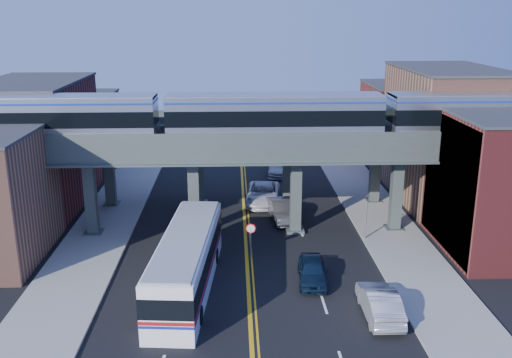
% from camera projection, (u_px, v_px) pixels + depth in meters
% --- Properties ---
extents(ground, '(120.00, 120.00, 0.00)m').
position_uv_depth(ground, '(248.00, 276.00, 37.89)').
color(ground, black).
rests_on(ground, ground).
extents(sidewalk_west, '(5.00, 70.00, 0.16)m').
position_uv_depth(sidewalk_west, '(106.00, 224.00, 47.03)').
color(sidewalk_west, gray).
rests_on(sidewalk_west, ground).
extents(sidewalk_east, '(5.00, 70.00, 0.16)m').
position_uv_depth(sidewalk_east, '(381.00, 220.00, 47.89)').
color(sidewalk_east, gray).
rests_on(sidewalk_east, ground).
extents(building_west_b, '(8.00, 14.00, 11.00)m').
position_uv_depth(building_west_b, '(37.00, 145.00, 50.99)').
color(building_west_b, maroon).
rests_on(building_west_b, ground).
extents(building_west_c, '(8.00, 10.00, 8.00)m').
position_uv_depth(building_west_c, '(76.00, 132.00, 63.88)').
color(building_west_c, '#895947').
rests_on(building_west_c, ground).
extents(building_east_a, '(8.00, 10.00, 10.00)m').
position_uv_depth(building_east_a, '(503.00, 184.00, 41.02)').
color(building_east_a, maroon).
rests_on(building_east_a, ground).
extents(building_east_b, '(8.00, 14.00, 12.00)m').
position_uv_depth(building_east_b, '(444.00, 136.00, 52.24)').
color(building_east_b, '#895947').
rests_on(building_east_b, ground).
extents(building_east_c, '(8.00, 10.00, 9.00)m').
position_uv_depth(building_east_c, '(403.00, 125.00, 65.13)').
color(building_east_c, maroon).
rests_on(building_east_c, ground).
extents(mural_panel, '(0.10, 9.50, 9.50)m').
position_uv_depth(mural_panel, '(448.00, 188.00, 40.94)').
color(mural_panel, teal).
rests_on(mural_panel, ground).
extents(elevated_viaduct_near, '(52.00, 3.60, 7.40)m').
position_uv_depth(elevated_viaduct_near, '(245.00, 153.00, 43.74)').
color(elevated_viaduct_near, '#3F4A47').
rests_on(elevated_viaduct_near, ground).
extents(elevated_viaduct_far, '(52.00, 3.60, 7.40)m').
position_uv_depth(elevated_viaduct_far, '(243.00, 135.00, 50.46)').
color(elevated_viaduct_far, '#3F4A47').
rests_on(elevated_viaduct_far, ground).
extents(transit_train, '(50.14, 3.15, 3.67)m').
position_uv_depth(transit_train, '(274.00, 116.00, 43.01)').
color(transit_train, black).
rests_on(transit_train, elevated_viaduct_near).
extents(stop_sign, '(0.76, 0.09, 2.63)m').
position_uv_depth(stop_sign, '(251.00, 235.00, 40.29)').
color(stop_sign, slate).
rests_on(stop_sign, ground).
extents(traffic_signal, '(0.15, 0.18, 4.10)m').
position_uv_depth(traffic_signal, '(366.00, 212.00, 43.35)').
color(traffic_signal, slate).
rests_on(traffic_signal, ground).
extents(transit_bus, '(4.10, 13.73, 3.48)m').
position_uv_depth(transit_bus, '(187.00, 262.00, 35.78)').
color(transit_bus, white).
rests_on(transit_bus, ground).
extents(car_lane_a, '(2.16, 4.69, 1.56)m').
position_uv_depth(car_lane_a, '(312.00, 271.00, 36.93)').
color(car_lane_a, black).
rests_on(car_lane_a, ground).
extents(car_lane_b, '(2.48, 5.47, 1.74)m').
position_uv_depth(car_lane_b, '(282.00, 210.00, 47.99)').
color(car_lane_b, '#343537').
rests_on(car_lane_b, ground).
extents(car_lane_c, '(3.57, 6.67, 1.78)m').
position_uv_depth(car_lane_c, '(263.00, 194.00, 52.22)').
color(car_lane_c, white).
rests_on(car_lane_c, ground).
extents(car_lane_d, '(2.69, 5.80, 1.64)m').
position_uv_depth(car_lane_d, '(279.00, 167.00, 61.61)').
color(car_lane_d, '#B5B6BB').
rests_on(car_lane_d, ground).
extents(car_parked_curb, '(1.84, 5.22, 1.72)m').
position_uv_depth(car_parked_curb, '(380.00, 302.00, 32.76)').
color(car_parked_curb, '#9D9DA1').
rests_on(car_parked_curb, ground).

